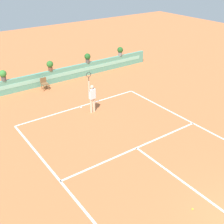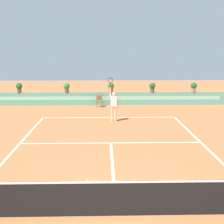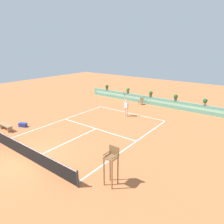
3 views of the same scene
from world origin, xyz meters
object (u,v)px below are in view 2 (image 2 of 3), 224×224
at_px(tennis_player, 114,104).
at_px(potted_plant_centre, 111,87).
at_px(tennis_ball_near_baseline, 87,180).
at_px(potted_plant_right, 152,87).
at_px(potted_plant_left, 67,87).
at_px(potted_plant_far_left, 19,87).
at_px(ball_kid_chair, 99,100).
at_px(potted_plant_far_right, 194,86).

bearing_deg(tennis_player, potted_plant_centre, 90.41).
bearing_deg(tennis_ball_near_baseline, potted_plant_right, 73.45).
bearing_deg(tennis_player, potted_plant_right, 60.97).
relative_size(tennis_player, tennis_ball_near_baseline, 38.01).
bearing_deg(potted_plant_left, tennis_player, -58.80).
bearing_deg(potted_plant_far_left, potted_plant_right, 0.00).
bearing_deg(potted_plant_far_left, tennis_player, -38.82).
bearing_deg(ball_kid_chair, tennis_ball_near_baseline, -90.90).
relative_size(tennis_ball_near_baseline, potted_plant_far_right, 0.09).
bearing_deg(potted_plant_far_right, tennis_ball_near_baseline, -117.46).
xyz_separation_m(tennis_ball_near_baseline, potted_plant_far_right, (7.39, 14.21, 1.38)).
xyz_separation_m(tennis_ball_near_baseline, potted_plant_left, (-2.26, 14.21, 1.38)).
height_order(potted_plant_far_right, potted_plant_right, same).
bearing_deg(potted_plant_right, tennis_player, -119.03).
xyz_separation_m(potted_plant_centre, potted_plant_far_left, (-6.90, 0.00, 0.00)).
xyz_separation_m(potted_plant_right, potted_plant_left, (-6.48, 0.00, 0.00)).
xyz_separation_m(potted_plant_far_left, potted_plant_right, (10.04, 0.00, 0.00)).
xyz_separation_m(potted_plant_centre, potted_plant_left, (-3.34, 0.00, 0.00)).
xyz_separation_m(tennis_player, potted_plant_right, (3.10, 5.58, 0.36)).
bearing_deg(ball_kid_chair, potted_plant_right, 10.33).
bearing_deg(potted_plant_far_right, potted_plant_left, 180.00).
xyz_separation_m(tennis_ball_near_baseline, potted_plant_centre, (1.09, 14.21, 1.38)).
height_order(tennis_player, potted_plant_far_left, tennis_player).
height_order(ball_kid_chair, potted_plant_far_left, potted_plant_far_left).
xyz_separation_m(tennis_ball_near_baseline, potted_plant_far_left, (-5.81, 14.21, 1.38)).
height_order(ball_kid_chair, tennis_ball_near_baseline, ball_kid_chair).
relative_size(potted_plant_far_left, potted_plant_right, 1.00).
xyz_separation_m(tennis_ball_near_baseline, potted_plant_right, (4.22, 14.21, 1.38)).
bearing_deg(potted_plant_left, tennis_ball_near_baseline, -80.98).
relative_size(tennis_ball_near_baseline, potted_plant_centre, 0.09).
bearing_deg(ball_kid_chair, potted_plant_far_right, 5.82).
relative_size(potted_plant_centre, potted_plant_left, 1.00).
height_order(potted_plant_centre, potted_plant_far_right, same).
relative_size(tennis_player, potted_plant_far_left, 3.57).
xyz_separation_m(tennis_player, potted_plant_centre, (-0.04, 5.58, 0.36)).
bearing_deg(ball_kid_chair, potted_plant_far_left, 173.08).
distance_m(tennis_player, potted_plant_centre, 5.60).
bearing_deg(potted_plant_right, potted_plant_left, 180.00).
relative_size(ball_kid_chair, potted_plant_right, 1.17).
relative_size(tennis_ball_near_baseline, potted_plant_left, 0.09).
height_order(potted_plant_far_right, potted_plant_left, same).
bearing_deg(tennis_player, ball_kid_chair, 100.67).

